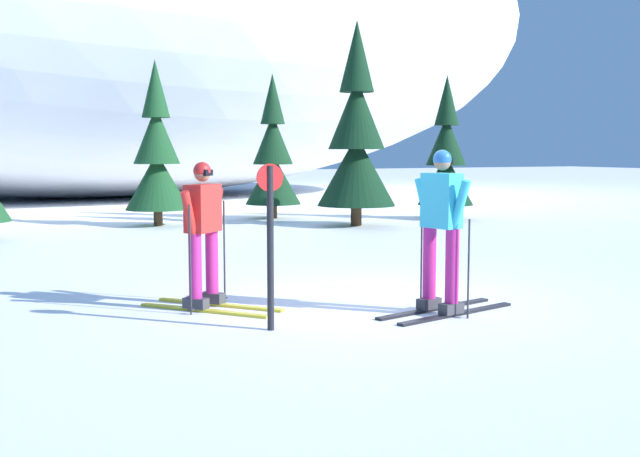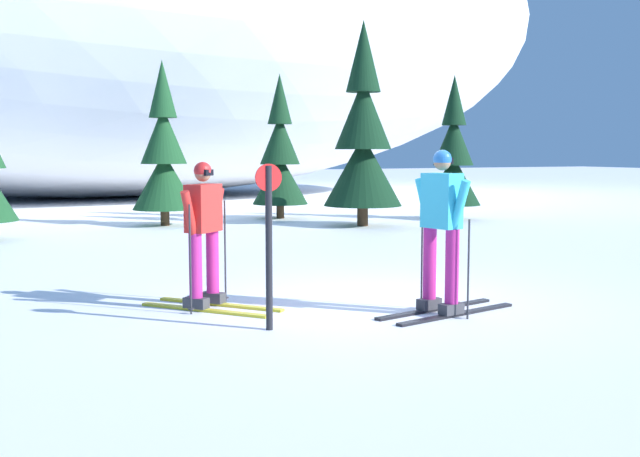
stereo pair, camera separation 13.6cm
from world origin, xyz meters
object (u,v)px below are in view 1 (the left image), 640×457
pine_tree_center_right (273,158)px  trail_marker_post (270,237)px  skier_red_jacket (204,232)px  pine_tree_center_left (157,157)px  skier_cyan_jacket (442,228)px  pine_tree_far_right (446,159)px  pine_tree_right (357,141)px

pine_tree_center_right → trail_marker_post: pine_tree_center_right is taller
skier_red_jacket → pine_tree_center_left: pine_tree_center_left is taller
skier_cyan_jacket → pine_tree_center_left: bearing=92.4°
pine_tree_center_left → pine_tree_far_right: 7.55m
skier_red_jacket → pine_tree_center_left: (1.83, 9.93, 0.78)m
skier_red_jacket → pine_tree_center_left: bearing=79.6°
pine_tree_center_right → pine_tree_far_right: bearing=-27.7°
pine_tree_right → trail_marker_post: bearing=-122.6°
pine_tree_center_right → pine_tree_right: size_ratio=0.79×
pine_tree_right → pine_tree_center_left: bearing=155.0°
skier_cyan_jacket → trail_marker_post: 2.02m
skier_red_jacket → skier_cyan_jacket: size_ratio=0.93×
pine_tree_center_right → trail_marker_post: (-4.85, -11.99, -0.67)m
skier_red_jacket → skier_cyan_jacket: 2.72m
skier_red_jacket → pine_tree_right: size_ratio=0.34×
skier_red_jacket → trail_marker_post: (0.29, -1.34, 0.06)m
pine_tree_center_right → pine_tree_far_right: 4.63m
skier_red_jacket → skier_cyan_jacket: (2.31, -1.43, 0.08)m
pine_tree_right → pine_tree_center_right: bearing=111.1°
pine_tree_right → pine_tree_far_right: bearing=11.4°
pine_tree_center_right → pine_tree_far_right: pine_tree_center_right is taller
pine_tree_center_left → trail_marker_post: size_ratio=2.36×
pine_tree_right → trail_marker_post: 11.02m
skier_cyan_jacket → pine_tree_center_left: (-0.48, 11.36, 0.70)m
pine_tree_center_left → pine_tree_center_right: (3.31, 0.72, -0.05)m
skier_cyan_jacket → pine_tree_right: pine_tree_right is taller
skier_red_jacket → pine_tree_far_right: (9.24, 8.50, 0.70)m
pine_tree_center_left → pine_tree_center_right: 3.39m
skier_cyan_jacket → pine_tree_right: (3.89, 9.31, 1.09)m
pine_tree_right → pine_tree_far_right: (3.03, 0.61, -0.47)m
pine_tree_center_right → pine_tree_right: (1.07, -2.76, 0.44)m
pine_tree_center_left → trail_marker_post: pine_tree_center_left is taller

